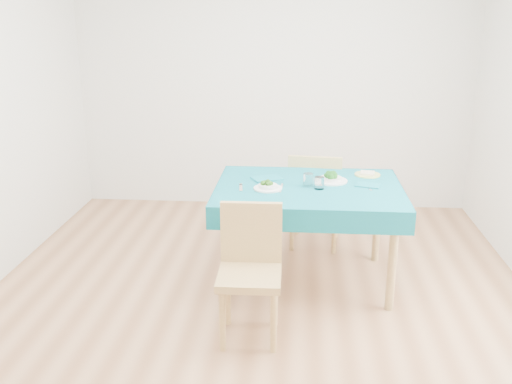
# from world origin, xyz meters

# --- Properties ---
(room_shell) EXTENTS (4.02, 4.52, 2.73)m
(room_shell) POSITION_xyz_m (0.00, 0.00, 1.35)
(room_shell) COLOR brown
(room_shell) RESTS_ON ground
(table) EXTENTS (1.36, 1.04, 0.76)m
(table) POSITION_xyz_m (0.35, 0.45, 0.38)
(table) COLOR #095967
(table) RESTS_ON ground
(chair_near) EXTENTS (0.40, 0.43, 0.97)m
(chair_near) POSITION_xyz_m (-0.01, -0.39, 0.49)
(chair_near) COLOR #A8864F
(chair_near) RESTS_ON ground
(chair_far) EXTENTS (0.49, 0.53, 1.11)m
(chair_far) POSITION_xyz_m (0.43, 1.18, 0.55)
(chair_far) COLOR #A8864F
(chair_far) RESTS_ON ground
(bowl_near) EXTENTS (0.21, 0.21, 0.06)m
(bowl_near) POSITION_xyz_m (0.06, 0.36, 0.79)
(bowl_near) COLOR white
(bowl_near) RESTS_ON table
(bowl_far) EXTENTS (0.25, 0.25, 0.08)m
(bowl_far) POSITION_xyz_m (0.52, 0.59, 0.80)
(bowl_far) COLOR white
(bowl_far) RESTS_ON table
(fork_near) EXTENTS (0.04, 0.17, 0.00)m
(fork_near) POSITION_xyz_m (-0.14, 0.37, 0.76)
(fork_near) COLOR silver
(fork_near) RESTS_ON table
(knife_near) EXTENTS (0.03, 0.22, 0.00)m
(knife_near) POSITION_xyz_m (0.15, 0.39, 0.76)
(knife_near) COLOR silver
(knife_near) RESTS_ON table
(fork_far) EXTENTS (0.03, 0.18, 0.00)m
(fork_far) POSITION_xyz_m (0.42, 0.56, 0.76)
(fork_far) COLOR silver
(fork_far) RESTS_ON table
(knife_far) EXTENTS (0.06, 0.19, 0.00)m
(knife_far) POSITION_xyz_m (0.78, 0.47, 0.76)
(knife_far) COLOR silver
(knife_far) RESTS_ON table
(napkin_near) EXTENTS (0.26, 0.23, 0.01)m
(napkin_near) POSITION_xyz_m (0.04, 0.61, 0.76)
(napkin_near) COLOR #0D6472
(napkin_near) RESTS_ON table
(napkin_far) EXTENTS (0.20, 0.17, 0.01)m
(napkin_far) POSITION_xyz_m (0.79, 0.50, 0.76)
(napkin_far) COLOR #0D6472
(napkin_far) RESTS_ON table
(tumbler_center) EXTENTS (0.07, 0.07, 0.10)m
(tumbler_center) POSITION_xyz_m (0.35, 0.46, 0.81)
(tumbler_center) COLOR white
(tumbler_center) RESTS_ON table
(tumbler_side) EXTENTS (0.07, 0.07, 0.09)m
(tumbler_side) POSITION_xyz_m (0.43, 0.39, 0.80)
(tumbler_side) COLOR white
(tumbler_side) RESTS_ON table
(side_plate) EXTENTS (0.20, 0.20, 0.01)m
(side_plate) POSITION_xyz_m (0.81, 0.78, 0.76)
(side_plate) COLOR #BEC660
(side_plate) RESTS_ON table
(bread_slice) EXTENTS (0.12, 0.12, 0.02)m
(bread_slice) POSITION_xyz_m (0.81, 0.78, 0.78)
(bread_slice) COLOR beige
(bread_slice) RESTS_ON side_plate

